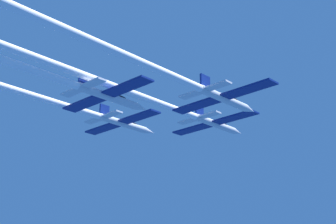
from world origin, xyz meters
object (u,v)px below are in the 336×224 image
jet_lead (138,95)px  jet_right_wing (133,59)px  jet_left_wing (9,88)px  jet_slot (2,59)px

jet_lead → jet_right_wing: jet_lead is taller
jet_lead → jet_left_wing: 22.55m
jet_lead → jet_right_wing: size_ratio=1.02×
jet_lead → jet_slot: jet_lead is taller
jet_lead → jet_left_wing: size_ratio=0.89×
jet_lead → jet_left_wing: jet_left_wing is taller
jet_left_wing → jet_right_wing: (26.61, 4.87, -1.60)m
jet_right_wing → jet_slot: bearing=-136.1°
jet_lead → jet_right_wing: 17.76m
jet_lead → jet_slot: bearing=-92.6°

